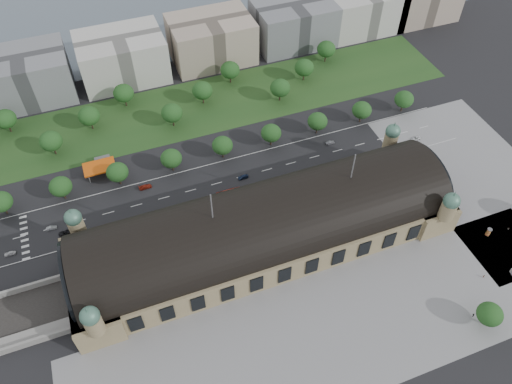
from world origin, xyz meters
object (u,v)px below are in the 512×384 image
object	(u,v)px
traffic_car_1	(51,228)
traffic_car_6	(416,138)
traffic_car_3	(145,187)
traffic_car_5	(330,143)
parked_car_1	(107,237)
pedestrian_1	(484,276)
traffic_car_2	(64,233)
parked_car_2	(151,232)
parked_car_5	(171,220)
petrol_station	(101,164)
traffic_car_4	(243,177)
bus_mid	(234,195)
parked_car_4	(171,219)
bus_east	(325,170)
parked_car_6	(157,225)
traffic_car_0	(10,253)
pedestrian_4	(473,315)
advertising_column	(489,232)
bus_west	(229,193)
pedestrian_2	(508,228)
parked_car_3	(136,237)
parked_car_0	(92,249)

from	to	relation	value
traffic_car_1	traffic_car_6	bearing A→B (deg)	-89.81
traffic_car_1	traffic_car_3	distance (m)	41.92
traffic_car_1	traffic_car_5	xyz separation A→B (m)	(130.10, 5.85, 0.02)
parked_car_1	pedestrian_1	xyz separation A→B (m)	(130.55, -69.24, 0.10)
traffic_car_2	parked_car_2	size ratio (longest dim) A/B	0.85
parked_car_1	parked_car_5	bearing A→B (deg)	55.31
petrol_station	parked_car_5	world-z (taller)	petrol_station
traffic_car_4	parked_car_2	size ratio (longest dim) A/B	0.88
traffic_car_2	traffic_car_6	size ratio (longest dim) A/B	0.98
traffic_car_4	parked_car_5	distance (m)	38.47
petrol_station	traffic_car_5	xyz separation A→B (m)	(104.82, -21.71, -2.24)
traffic_car_3	parked_car_5	size ratio (longest dim) A/B	0.95
traffic_car_2	bus_mid	world-z (taller)	bus_mid
parked_car_5	parked_car_4	bearing A→B (deg)	130.39
bus_east	traffic_car_2	bearing A→B (deg)	92.05
parked_car_6	petrol_station	bearing A→B (deg)	172.21
traffic_car_3	traffic_car_0	bearing A→B (deg)	103.92
parked_car_2	pedestrian_4	size ratio (longest dim) A/B	3.02
traffic_car_3	parked_car_5	xyz separation A→B (m)	(5.97, -22.04, 0.00)
traffic_car_0	advertising_column	distance (m)	191.31
bus_west	pedestrian_1	xyz separation A→B (m)	(77.16, -73.36, -0.78)
parked_car_1	parked_car_6	world-z (taller)	parked_car_1
parked_car_1	pedestrian_2	size ratio (longest dim) A/B	3.11
traffic_car_6	advertising_column	size ratio (longest dim) A/B	1.28
traffic_car_3	traffic_car_5	xyz separation A→B (m)	(89.12, -3.01, -0.11)
parked_car_3	parked_car_4	world-z (taller)	parked_car_3
bus_east	advertising_column	world-z (taller)	advertising_column
traffic_car_6	bus_east	bearing A→B (deg)	-90.24
traffic_car_4	traffic_car_5	bearing A→B (deg)	94.99
petrol_station	pedestrian_2	size ratio (longest dim) A/B	8.73
traffic_car_6	parked_car_1	bearing A→B (deg)	-92.90
traffic_car_0	parked_car_3	world-z (taller)	traffic_car_0
traffic_car_0	parked_car_3	bearing A→B (deg)	83.75
traffic_car_3	parked_car_6	distance (m)	22.66
traffic_car_4	parked_car_6	distance (m)	44.38
parked_car_6	pedestrian_1	xyz separation A→B (m)	(110.38, -68.15, 0.11)
traffic_car_5	pedestrian_4	world-z (taller)	pedestrian_4
petrol_station	bus_mid	xyz separation A→B (m)	(50.53, -38.28, -1.08)
traffic_car_6	bus_mid	xyz separation A→B (m)	(-94.45, -4.66, 1.21)
parked_car_2	bus_west	size ratio (longest dim) A/B	0.48
petrol_station	parked_car_1	xyz separation A→B (m)	(-4.53, -40.28, -2.26)
parked_car_6	bus_west	xyz separation A→B (m)	(33.22, 5.21, 0.89)
traffic_car_6	bus_mid	distance (m)	94.57
traffic_car_1	parked_car_1	world-z (taller)	parked_car_1
parked_car_0	parked_car_2	bearing A→B (deg)	59.72
parked_car_2	traffic_car_0	bearing A→B (deg)	-127.79
traffic_car_5	parked_car_0	distance (m)	118.35
traffic_car_1	bus_mid	distance (m)	76.58
parked_car_3	pedestrian_4	xyz separation A→B (m)	(105.69, -77.44, 0.20)
traffic_car_0	pedestrian_2	world-z (taller)	pedestrian_2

